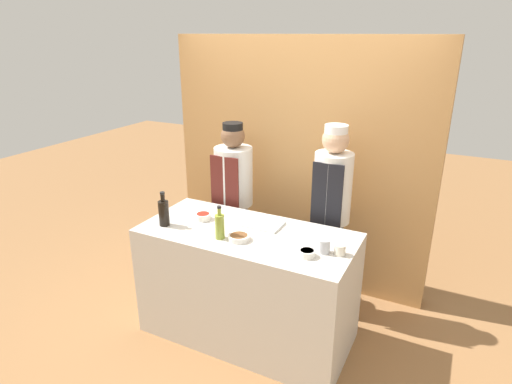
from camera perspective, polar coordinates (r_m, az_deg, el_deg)
ground_plane at (r=3.86m, az=-1.10°, el=-18.14°), size 14.00×14.00×0.00m
cabinet_wall at (r=4.19m, az=5.75°, el=3.60°), size 2.57×0.18×2.40m
counter at (r=3.58m, az=-1.15°, el=-12.19°), size 1.69×0.79×0.95m
sauce_bowl_brown at (r=3.22m, az=-2.30°, el=-6.04°), size 0.16×0.16×0.04m
sauce_bowl_red at (r=3.58m, az=-7.07°, el=-3.21°), size 0.13×0.13×0.05m
sauce_bowl_green at (r=3.01m, az=6.82°, el=-8.06°), size 0.12×0.12×0.05m
cutting_board at (r=3.45m, az=1.05°, el=-4.33°), size 0.29×0.22×0.02m
bottle_soy at (r=3.50m, az=-12.19°, el=-2.66°), size 0.08×0.08×0.28m
bottle_oil at (r=3.22m, az=-4.86°, el=-4.51°), size 0.07×0.07×0.26m
cup_cream at (r=3.07m, az=11.13°, el=-7.55°), size 0.08×0.08×0.08m
cup_steel at (r=3.07m, az=9.10°, el=-7.14°), size 0.08×0.08×0.10m
chef_left at (r=4.10m, az=-2.95°, el=-1.21°), size 0.36×0.36×1.65m
chef_right at (r=3.73m, az=9.93°, el=-2.86°), size 0.32×0.32×1.72m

